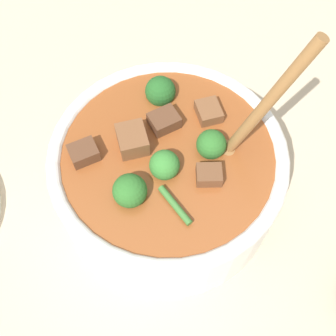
% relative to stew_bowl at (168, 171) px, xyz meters
% --- Properties ---
extents(ground_plane, '(4.00, 4.00, 0.00)m').
position_rel_stew_bowl_xyz_m(ground_plane, '(-0.00, 0.00, -0.06)').
color(ground_plane, '#C6B293').
extents(stew_bowl, '(0.26, 0.26, 0.26)m').
position_rel_stew_bowl_xyz_m(stew_bowl, '(0.00, 0.00, 0.00)').
color(stew_bowl, white).
rests_on(stew_bowl, ground_plane).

